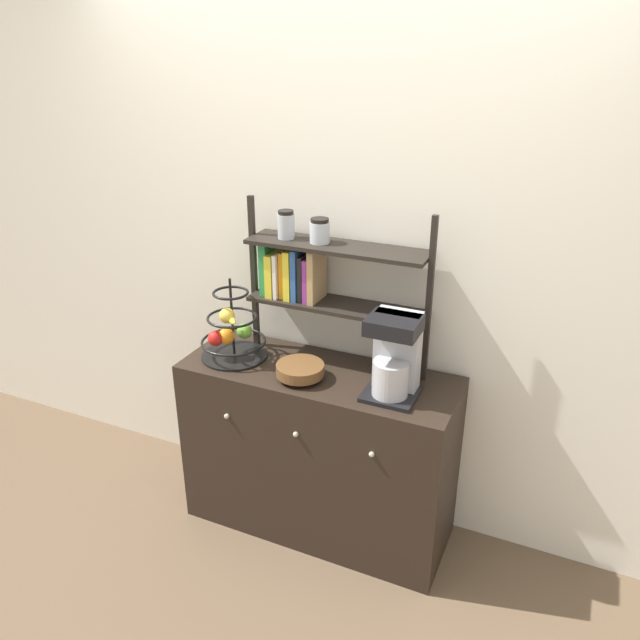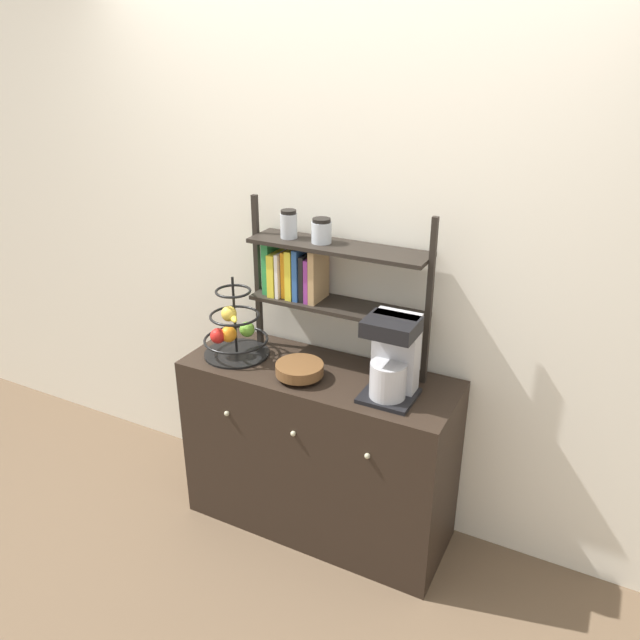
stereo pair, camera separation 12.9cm
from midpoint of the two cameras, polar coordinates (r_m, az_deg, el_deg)
ground_plane at (r=3.13m, az=-3.24°, el=-20.40°), size 12.00×12.00×0.00m
wall_back at (r=2.83m, az=0.82°, el=5.72°), size 7.00×0.05×2.60m
sideboard at (r=3.01m, az=-1.40°, el=-11.87°), size 1.25×0.47×0.85m
coffee_maker at (r=2.55m, az=5.38°, el=-3.34°), size 0.22×0.21×0.36m
fruit_stand at (r=2.89m, az=-9.36°, el=-1.22°), size 0.31×0.31×0.39m
wooden_bowl at (r=2.72m, az=-3.19°, el=-4.62°), size 0.21×0.21×0.07m
shelf_hutch at (r=2.76m, az=-2.08°, el=4.49°), size 0.85×0.20×0.73m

